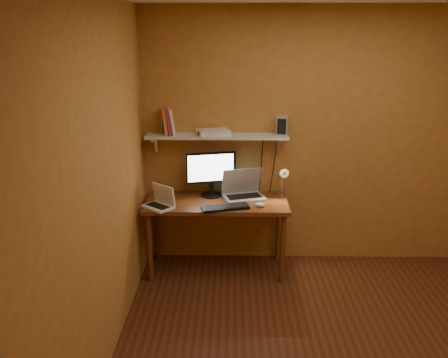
{
  "coord_description": "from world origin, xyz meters",
  "views": [
    {
      "loc": [
        -0.8,
        -3.1,
        2.35
      ],
      "look_at": [
        -0.88,
        1.18,
        1.01
      ],
      "focal_mm": 38.0,
      "sensor_mm": 36.0,
      "label": 1
    }
  ],
  "objects_px": {
    "desk": "(217,209)",
    "wall_shelf": "(217,136)",
    "router": "(213,132)",
    "speaker_left": "(167,126)",
    "mouse": "(261,205)",
    "speaker_right": "(282,126)",
    "laptop": "(243,190)",
    "netbook": "(161,201)",
    "monitor": "(211,172)",
    "keyboard": "(225,207)",
    "shelf_camera": "(199,133)",
    "desk_lamp": "(283,178)"
  },
  "relations": [
    {
      "from": "shelf_camera",
      "to": "wall_shelf",
      "type": "bearing_deg",
      "value": 20.54
    },
    {
      "from": "desk",
      "to": "mouse",
      "type": "distance_m",
      "value": 0.46
    },
    {
      "from": "desk",
      "to": "laptop",
      "type": "xyz_separation_m",
      "value": [
        0.26,
        0.13,
        0.16
      ]
    },
    {
      "from": "laptop",
      "to": "keyboard",
      "type": "relative_size",
      "value": 1.04
    },
    {
      "from": "wall_shelf",
      "to": "speaker_right",
      "type": "bearing_deg",
      "value": -0.48
    },
    {
      "from": "speaker_right",
      "to": "shelf_camera",
      "type": "xyz_separation_m",
      "value": [
        -0.81,
        -0.06,
        -0.07
      ]
    },
    {
      "from": "desk_lamp",
      "to": "shelf_camera",
      "type": "xyz_separation_m",
      "value": [
        -0.83,
        0.0,
        0.44
      ]
    },
    {
      "from": "monitor",
      "to": "router",
      "type": "relative_size",
      "value": 1.61
    },
    {
      "from": "shelf_camera",
      "to": "netbook",
      "type": "bearing_deg",
      "value": -140.65
    },
    {
      "from": "desk_lamp",
      "to": "wall_shelf",
      "type": "bearing_deg",
      "value": 174.12
    },
    {
      "from": "shelf_camera",
      "to": "router",
      "type": "height_order",
      "value": "shelf_camera"
    },
    {
      "from": "monitor",
      "to": "keyboard",
      "type": "xyz_separation_m",
      "value": [
        0.15,
        -0.37,
        -0.24
      ]
    },
    {
      "from": "desk",
      "to": "shelf_camera",
      "type": "relative_size",
      "value": 14.69
    },
    {
      "from": "keyboard",
      "to": "speaker_left",
      "type": "bearing_deg",
      "value": 130.12
    },
    {
      "from": "speaker_right",
      "to": "monitor",
      "type": "bearing_deg",
      "value": -164.44
    },
    {
      "from": "desk",
      "to": "wall_shelf",
      "type": "bearing_deg",
      "value": 90.0
    },
    {
      "from": "keyboard",
      "to": "speaker_right",
      "type": "bearing_deg",
      "value": 20.64
    },
    {
      "from": "laptop",
      "to": "desk_lamp",
      "type": "relative_size",
      "value": 1.23
    },
    {
      "from": "desk",
      "to": "wall_shelf",
      "type": "relative_size",
      "value": 1.0
    },
    {
      "from": "mouse",
      "to": "speaker_right",
      "type": "height_order",
      "value": "speaker_right"
    },
    {
      "from": "desk",
      "to": "mouse",
      "type": "bearing_deg",
      "value": -18.78
    },
    {
      "from": "wall_shelf",
      "to": "desk",
      "type": "bearing_deg",
      "value": -90.0
    },
    {
      "from": "desk",
      "to": "keyboard",
      "type": "distance_m",
      "value": 0.24
    },
    {
      "from": "laptop",
      "to": "speaker_right",
      "type": "height_order",
      "value": "speaker_right"
    },
    {
      "from": "monitor",
      "to": "mouse",
      "type": "xyz_separation_m",
      "value": [
        0.48,
        -0.31,
        -0.24
      ]
    },
    {
      "from": "desk",
      "to": "netbook",
      "type": "distance_m",
      "value": 0.57
    },
    {
      "from": "monitor",
      "to": "laptop",
      "type": "relative_size",
      "value": 1.07
    },
    {
      "from": "netbook",
      "to": "speaker_right",
      "type": "relative_size",
      "value": 1.78
    },
    {
      "from": "wall_shelf",
      "to": "monitor",
      "type": "height_order",
      "value": "wall_shelf"
    },
    {
      "from": "netbook",
      "to": "keyboard",
      "type": "distance_m",
      "value": 0.62
    },
    {
      "from": "keyboard",
      "to": "router",
      "type": "distance_m",
      "value": 0.76
    },
    {
      "from": "wall_shelf",
      "to": "monitor",
      "type": "bearing_deg",
      "value": -151.53
    },
    {
      "from": "monitor",
      "to": "shelf_camera",
      "type": "relative_size",
      "value": 5.18
    },
    {
      "from": "mouse",
      "to": "router",
      "type": "relative_size",
      "value": 0.33
    },
    {
      "from": "wall_shelf",
      "to": "keyboard",
      "type": "bearing_deg",
      "value": -77.31
    },
    {
      "from": "desk",
      "to": "router",
      "type": "distance_m",
      "value": 0.76
    },
    {
      "from": "router",
      "to": "speaker_left",
      "type": "bearing_deg",
      "value": 178.68
    },
    {
      "from": "netbook",
      "to": "mouse",
      "type": "bearing_deg",
      "value": 40.7
    },
    {
      "from": "laptop",
      "to": "mouse",
      "type": "distance_m",
      "value": 0.33
    },
    {
      "from": "mouse",
      "to": "shelf_camera",
      "type": "relative_size",
      "value": 1.07
    },
    {
      "from": "speaker_right",
      "to": "shelf_camera",
      "type": "relative_size",
      "value": 2.01
    },
    {
      "from": "shelf_camera",
      "to": "desk_lamp",
      "type": "bearing_deg",
      "value": -0.34
    },
    {
      "from": "laptop",
      "to": "shelf_camera",
      "type": "bearing_deg",
      "value": 164.12
    },
    {
      "from": "keyboard",
      "to": "mouse",
      "type": "distance_m",
      "value": 0.34
    },
    {
      "from": "desk",
      "to": "wall_shelf",
      "type": "height_order",
      "value": "wall_shelf"
    },
    {
      "from": "netbook",
      "to": "keyboard",
      "type": "height_order",
      "value": "netbook"
    },
    {
      "from": "wall_shelf",
      "to": "mouse",
      "type": "bearing_deg",
      "value": -38.55
    },
    {
      "from": "desk_lamp",
      "to": "speaker_right",
      "type": "distance_m",
      "value": 0.52
    },
    {
      "from": "desk",
      "to": "monitor",
      "type": "height_order",
      "value": "monitor"
    },
    {
      "from": "desk_lamp",
      "to": "desk",
      "type": "bearing_deg",
      "value": -169.19
    }
  ]
}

